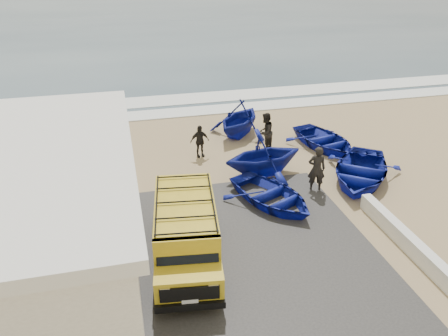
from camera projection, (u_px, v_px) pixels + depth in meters
ground at (236, 225)px, 15.31m from camera, size 160.00×160.00×0.00m
slab at (189, 270)px, 13.14m from camera, size 12.00×10.00×0.05m
ocean at (135, 14)px, 63.83m from camera, size 180.00×88.00×0.01m
surf_line at (182, 112)px, 25.69m from camera, size 180.00×1.60×0.06m
surf_wash at (176, 100)px, 27.86m from camera, size 180.00×2.20×0.04m
parapet at (415, 248)px, 13.66m from camera, size 0.35×6.00×0.55m
van at (186, 231)px, 13.12m from camera, size 2.41×4.86×2.00m
boat_near_left at (271, 195)px, 16.35m from camera, size 4.02×4.56×0.78m
boat_near_right at (360, 171)px, 17.99m from camera, size 5.20×5.45×0.92m
boat_mid_left at (264, 155)px, 18.30m from camera, size 3.87×3.48×1.81m
boat_mid_right at (324, 140)px, 21.04m from camera, size 3.58×4.39×0.80m
boat_far_left at (239, 118)px, 22.24m from camera, size 4.59×4.64×1.85m
fisherman_front at (317, 169)px, 17.08m from camera, size 0.79×0.63×1.89m
fisherman_middle at (265, 132)px, 20.55m from camera, size 1.13×1.14×1.86m
fisherman_back at (200, 141)px, 20.01m from camera, size 0.94×0.50×1.52m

